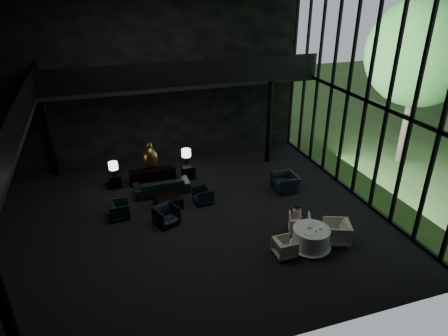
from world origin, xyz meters
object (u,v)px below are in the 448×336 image
object	(u,v)px
side_table_left	(115,181)
dining_chair_north	(299,223)
lounge_armchair_east	(203,195)
console	(153,176)
dining_chair_east	(337,230)
lounge_armchair_south	(166,214)
side_table_right	(188,172)
window_armchair	(285,180)
child	(297,213)
bronze_urn	(150,157)
dining_table	(311,240)
lounge_armchair_west	(120,209)
dining_chair_west	(285,248)
coffee_table	(168,201)
table_lamp_left	(113,166)
sofa	(162,182)
table_lamp_right	(186,154)

from	to	relation	value
side_table_left	dining_chair_north	size ratio (longest dim) A/B	0.80
lounge_armchair_east	console	bearing A→B (deg)	-149.45
dining_chair_east	lounge_armchair_south	bearing A→B (deg)	-97.56
side_table_right	window_armchair	bearing A→B (deg)	-33.00
child	bronze_urn	bearing A→B (deg)	-52.58
side_table_left	dining_table	size ratio (longest dim) A/B	0.42
lounge_armchair_west	dining_chair_west	size ratio (longest dim) A/B	1.12
window_armchair	dining_chair_east	distance (m)	3.93
bronze_urn	lounge_armchair_west	bearing A→B (deg)	-121.41
console	coffee_table	xyz separation A→B (m)	(0.27, -2.17, -0.10)
table_lamp_left	child	size ratio (longest dim) A/B	1.00
lounge_armchair_west	lounge_armchair_south	xyz separation A→B (m)	(1.59, -0.99, 0.06)
lounge_armchair_south	child	distance (m)	4.70
sofa	child	bearing A→B (deg)	132.43
table_lamp_right	window_armchair	distance (m)	4.55
sofa	lounge_armchair_west	distance (m)	2.32
console	dining_chair_west	size ratio (longest dim) A/B	3.29
side_table_left	console	bearing A→B (deg)	-4.08
window_armchair	dining_chair_north	distance (m)	3.14
lounge_armchair_east	sofa	bearing A→B (deg)	-136.96
lounge_armchair_east	dining_chair_east	distance (m)	5.38
bronze_urn	dining_chair_north	xyz separation A→B (m)	(4.35, -5.62, -0.79)
table_lamp_left	dining_table	size ratio (longest dim) A/B	0.46
dining_chair_east	dining_chair_west	size ratio (longest dim) A/B	1.58
dining_chair_east	coffee_table	bearing A→B (deg)	-108.76
dining_table	dining_chair_west	xyz separation A→B (m)	(-0.99, -0.10, -0.02)
console	dining_chair_north	bearing A→B (deg)	-51.23
side_table_right	dining_table	size ratio (longest dim) A/B	0.43
side_table_left	table_lamp_right	xyz separation A→B (m)	(3.20, 0.09, 0.80)
side_table_right	dining_table	xyz separation A→B (m)	(2.66, -6.33, 0.03)
table_lamp_right	dining_chair_east	xyz separation A→B (m)	(3.66, -6.55, -0.61)
console	window_armchair	size ratio (longest dim) A/B	1.88
table_lamp_right	table_lamp_left	bearing A→B (deg)	-175.64
dining_table	coffee_table	bearing A→B (deg)	133.52
child	dining_chair_north	bearing A→B (deg)	147.65
table_lamp_left	dining_table	distance (m)	8.66
lounge_armchair_east	lounge_armchair_south	bearing A→B (deg)	-61.42
sofa	dining_table	size ratio (longest dim) A/B	1.81
console	sofa	size ratio (longest dim) A/B	0.80
console	dining_chair_west	world-z (taller)	console
lounge_armchair_west	lounge_armchair_south	size ratio (longest dim) A/B	0.85
console	lounge_armchair_west	distance (m)	2.95
table_lamp_left	lounge_armchair_west	world-z (taller)	table_lamp_left
table_lamp_right	lounge_armchair_south	world-z (taller)	table_lamp_right
table_lamp_left	child	distance (m)	7.90
bronze_urn	side_table_left	bearing A→B (deg)	-176.95
lounge_armchair_east	coffee_table	bearing A→B (deg)	-102.47
coffee_table	dining_chair_west	world-z (taller)	dining_chair_west
console	table_lamp_right	world-z (taller)	table_lamp_right
sofa	window_armchair	bearing A→B (deg)	164.23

